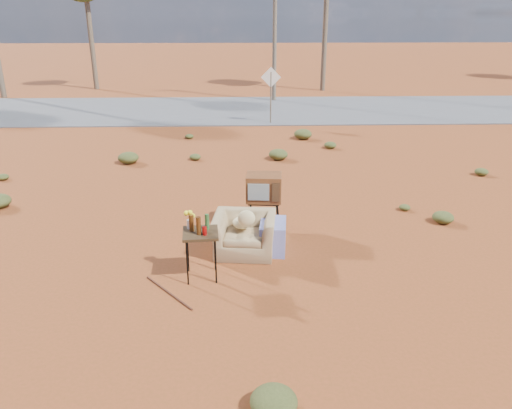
{
  "coord_description": "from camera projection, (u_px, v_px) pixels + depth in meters",
  "views": [
    {
      "loc": [
        0.27,
        -7.7,
        4.11
      ],
      "look_at": [
        0.55,
        0.91,
        0.8
      ],
      "focal_mm": 35.0,
      "sensor_mm": 36.0,
      "label": 1
    }
  ],
  "objects": [
    {
      "name": "scrub_patch",
      "position": [
        197.0,
        180.0,
        12.68
      ],
      "size": [
        17.49,
        8.07,
        0.33
      ],
      "color": "#464C21",
      "rests_on": "ground"
    },
    {
      "name": "highway",
      "position": [
        234.0,
        110.0,
        22.63
      ],
      "size": [
        140.0,
        7.0,
        0.04
      ],
      "primitive_type": "cube",
      "color": "#565659",
      "rests_on": "ground"
    },
    {
      "name": "rusty_bar",
      "position": [
        168.0,
        292.0,
        7.82
      ],
      "size": [
        0.84,
        1.02,
        0.03
      ],
      "primitive_type": "cylinder",
      "rotation": [
        0.0,
        1.57,
        -0.88
      ],
      "color": "#4C1E14",
      "rests_on": "ground"
    },
    {
      "name": "ground",
      "position": [
        226.0,
        267.0,
        8.65
      ],
      "size": [
        140.0,
        140.0,
        0.0
      ],
      "primitive_type": "plane",
      "color": "brown",
      "rests_on": "ground"
    },
    {
      "name": "road_sign",
      "position": [
        271.0,
        85.0,
        19.35
      ],
      "size": [
        0.78,
        0.06,
        2.19
      ],
      "color": "brown",
      "rests_on": "ground"
    },
    {
      "name": "tv_unit",
      "position": [
        264.0,
        188.0,
        9.98
      ],
      "size": [
        0.74,
        0.62,
        1.12
      ],
      "rotation": [
        0.0,
        0.0,
        -0.08
      ],
      "color": "black",
      "rests_on": "ground"
    },
    {
      "name": "armchair",
      "position": [
        250.0,
        229.0,
        9.04
      ],
      "size": [
        1.37,
        0.84,
        0.96
      ],
      "rotation": [
        0.0,
        0.0,
        -0.1
      ],
      "color": "#997C53",
      "rests_on": "ground"
    },
    {
      "name": "side_table",
      "position": [
        198.0,
        230.0,
        8.04
      ],
      "size": [
        0.61,
        0.61,
        1.14
      ],
      "rotation": [
        0.0,
        0.0,
        0.08
      ],
      "color": "#352413",
      "rests_on": "ground"
    },
    {
      "name": "utility_pole_center",
      "position": [
        275.0,
        12.0,
        23.55
      ],
      "size": [
        1.4,
        0.2,
        8.0
      ],
      "color": "brown",
      "rests_on": "ground"
    }
  ]
}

